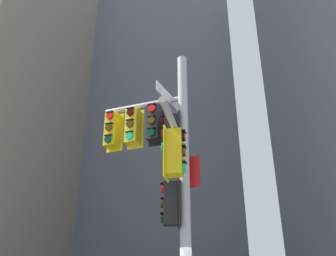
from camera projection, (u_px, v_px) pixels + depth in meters
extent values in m
cube|color=slate|center=(160.00, 68.00, 38.21)|extent=(12.66, 12.66, 46.52)
cylinder|color=#B2B2B5|center=(185.00, 191.00, 8.70)|extent=(0.26, 0.26, 7.57)
cylinder|color=#B2B2B5|center=(143.00, 106.00, 10.13)|extent=(2.22, 0.89, 0.14)
cylinder|color=#B2B2B5|center=(174.00, 127.00, 8.03)|extent=(0.58, 2.52, 0.14)
cube|color=black|center=(157.00, 126.00, 9.93)|extent=(0.46, 0.19, 1.14)
cube|color=black|center=(154.00, 123.00, 9.77)|extent=(0.43, 0.43, 1.00)
cylinder|color=red|center=(152.00, 108.00, 9.75)|extent=(0.21, 0.12, 0.20)
cube|color=black|center=(152.00, 104.00, 9.79)|extent=(0.23, 0.14, 0.02)
cylinder|color=#3C2C06|center=(152.00, 120.00, 9.60)|extent=(0.21, 0.12, 0.20)
cube|color=black|center=(152.00, 116.00, 9.64)|extent=(0.23, 0.14, 0.02)
cylinder|color=#06311C|center=(151.00, 132.00, 9.45)|extent=(0.21, 0.12, 0.20)
cube|color=black|center=(151.00, 128.00, 9.50)|extent=(0.23, 0.14, 0.02)
cube|color=yellow|center=(136.00, 130.00, 10.13)|extent=(0.46, 0.19, 1.14)
cube|color=yellow|center=(133.00, 127.00, 9.97)|extent=(0.43, 0.43, 1.00)
cylinder|color=#360605|center=(130.00, 112.00, 9.95)|extent=(0.21, 0.12, 0.20)
cube|color=black|center=(130.00, 108.00, 9.99)|extent=(0.23, 0.14, 0.02)
cylinder|color=#3C2C06|center=(130.00, 124.00, 9.80)|extent=(0.21, 0.12, 0.20)
cube|color=black|center=(130.00, 120.00, 9.85)|extent=(0.23, 0.14, 0.02)
cylinder|color=#19C672|center=(129.00, 136.00, 9.65)|extent=(0.21, 0.12, 0.20)
cube|color=black|center=(129.00, 132.00, 9.70)|extent=(0.23, 0.14, 0.02)
cube|color=yellow|center=(116.00, 133.00, 10.34)|extent=(0.46, 0.19, 1.14)
cube|color=yellow|center=(112.00, 130.00, 10.17)|extent=(0.43, 0.43, 1.00)
cylinder|color=red|center=(110.00, 116.00, 10.15)|extent=(0.21, 0.12, 0.20)
cube|color=black|center=(110.00, 112.00, 10.20)|extent=(0.23, 0.14, 0.02)
cylinder|color=#3C2C06|center=(109.00, 127.00, 10.01)|extent=(0.21, 0.12, 0.20)
cube|color=black|center=(109.00, 123.00, 10.05)|extent=(0.23, 0.14, 0.02)
cylinder|color=#06311C|center=(108.00, 139.00, 9.86)|extent=(0.21, 0.12, 0.20)
cube|color=black|center=(108.00, 135.00, 9.90)|extent=(0.23, 0.14, 0.02)
cube|color=yellow|center=(166.00, 153.00, 7.82)|extent=(0.11, 0.48, 1.14)
cube|color=yellow|center=(175.00, 153.00, 7.78)|extent=(0.39, 0.39, 1.00)
cylinder|color=#360605|center=(184.00, 137.00, 7.89)|extent=(0.09, 0.21, 0.20)
cube|color=black|center=(184.00, 132.00, 7.94)|extent=(0.11, 0.23, 0.02)
cylinder|color=#3C2C06|center=(184.00, 152.00, 7.75)|extent=(0.09, 0.21, 0.20)
cube|color=black|center=(184.00, 147.00, 7.80)|extent=(0.11, 0.23, 0.02)
cylinder|color=#19C672|center=(184.00, 168.00, 7.60)|extent=(0.09, 0.21, 0.20)
cube|color=black|center=(185.00, 162.00, 7.65)|extent=(0.11, 0.23, 0.02)
cube|color=black|center=(178.00, 134.00, 9.30)|extent=(0.11, 0.48, 1.14)
cube|color=black|center=(171.00, 134.00, 9.28)|extent=(0.39, 0.39, 1.00)
cylinder|color=#360605|center=(163.00, 121.00, 9.40)|extent=(0.09, 0.21, 0.20)
cube|color=black|center=(163.00, 117.00, 9.45)|extent=(0.11, 0.23, 0.02)
cylinder|color=#3C2C06|center=(163.00, 133.00, 9.25)|extent=(0.09, 0.21, 0.20)
cube|color=black|center=(163.00, 129.00, 9.30)|extent=(0.11, 0.23, 0.02)
cylinder|color=#19C672|center=(163.00, 146.00, 9.11)|extent=(0.09, 0.21, 0.20)
cube|color=black|center=(162.00, 142.00, 9.15)|extent=(0.11, 0.23, 0.02)
cube|color=black|center=(179.00, 203.00, 8.57)|extent=(0.05, 0.48, 1.14)
cube|color=black|center=(171.00, 203.00, 8.57)|extent=(0.35, 0.35, 1.00)
cylinder|color=red|center=(162.00, 189.00, 8.72)|extent=(0.07, 0.20, 0.20)
cube|color=black|center=(162.00, 184.00, 8.77)|extent=(0.08, 0.22, 0.02)
cylinder|color=#3C2C06|center=(162.00, 203.00, 8.57)|extent=(0.07, 0.20, 0.20)
cube|color=black|center=(162.00, 198.00, 8.62)|extent=(0.08, 0.22, 0.02)
cylinder|color=#06311C|center=(162.00, 219.00, 8.42)|extent=(0.07, 0.20, 0.20)
cube|color=black|center=(162.00, 213.00, 8.47)|extent=(0.08, 0.22, 0.02)
cube|color=white|center=(171.00, 100.00, 9.91)|extent=(0.72, 1.56, 0.28)
cube|color=#19479E|center=(171.00, 100.00, 9.91)|extent=(0.70, 1.52, 0.24)
cube|color=red|center=(188.00, 173.00, 9.10)|extent=(0.58, 0.29, 0.80)
cube|color=white|center=(188.00, 173.00, 9.10)|extent=(0.55, 0.27, 0.76)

